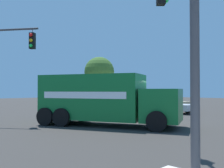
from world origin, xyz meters
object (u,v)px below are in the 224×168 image
object	(u,v)px
traffic_light_secondary	(179,2)
pedestrian_near_corner	(129,98)
sedan_tan	(169,103)
shade_tree_near	(99,72)
pickup_silver	(165,104)
pedestrian_crossing	(144,97)
delivery_truck	(104,99)

from	to	relation	value
traffic_light_secondary	pedestrian_near_corner	size ratio (longest dim) A/B	3.79
traffic_light_secondary	sedan_tan	distance (m)	21.23
traffic_light_secondary	shade_tree_near	world-z (taller)	shade_tree_near
traffic_light_secondary	pickup_silver	world-z (taller)	traffic_light_secondary
sedan_tan	pedestrian_crossing	xyz separation A→B (m)	(-0.70, -3.93, 0.47)
traffic_light_secondary	sedan_tan	xyz separation A→B (m)	(-17.43, -11.56, -3.69)
delivery_truck	pedestrian_near_corner	bearing A→B (deg)	-144.06
delivery_truck	shade_tree_near	distance (m)	23.08
delivery_truck	traffic_light_secondary	bearing A→B (deg)	61.04
pedestrian_near_corner	pickup_silver	bearing A→B (deg)	67.16
delivery_truck	shade_tree_near	world-z (taller)	shade_tree_near
sedan_tan	pickup_silver	bearing A→B (deg)	28.41
pickup_silver	pedestrian_near_corner	world-z (taller)	pedestrian_near_corner
pickup_silver	pedestrian_crossing	distance (m)	7.85
pickup_silver	delivery_truck	bearing A→B (deg)	13.19
pedestrian_near_corner	shade_tree_near	bearing A→B (deg)	-109.67
delivery_truck	sedan_tan	bearing A→B (deg)	-161.81
delivery_truck	pedestrian_crossing	distance (m)	16.46
delivery_truck	pedestrian_crossing	world-z (taller)	delivery_truck
delivery_truck	shade_tree_near	xyz separation A→B (m)	(-15.11, -17.17, 3.09)
delivery_truck	pedestrian_crossing	xyz separation A→B (m)	(-14.18, -8.36, -0.38)
traffic_light_secondary	pedestrian_near_corner	distance (m)	22.83
pedestrian_crossing	pedestrian_near_corner	bearing A→B (deg)	-11.57
pickup_silver	shade_tree_near	world-z (taller)	shade_tree_near
pedestrian_near_corner	shade_tree_near	xyz separation A→B (m)	(-3.00, -8.39, 3.47)
shade_tree_near	delivery_truck	bearing A→B (deg)	48.65
sedan_tan	shade_tree_near	world-z (taller)	shade_tree_near
delivery_truck	pedestrian_near_corner	xyz separation A→B (m)	(-12.11, -8.78, -0.38)
sedan_tan	traffic_light_secondary	bearing A→B (deg)	33.57
sedan_tan	pedestrian_near_corner	bearing A→B (deg)	-72.56
traffic_light_secondary	delivery_truck	bearing A→B (deg)	-118.96
shade_tree_near	sedan_tan	bearing A→B (deg)	82.70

